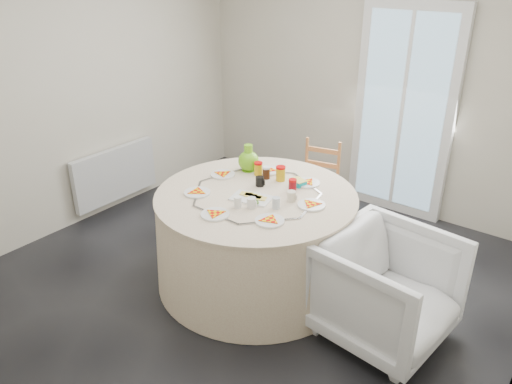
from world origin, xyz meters
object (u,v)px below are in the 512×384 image
Objects in this scene: radiator at (115,174)px; green_pitcher at (248,161)px; wooden_chair at (316,181)px; table at (256,240)px; armchair at (386,288)px.

radiator is 1.72m from green_pitcher.
wooden_chair is 0.90m from green_pitcher.
table is at bearing -59.26° from green_pitcher.
wooden_chair is (-0.10, 1.10, 0.09)m from table.
wooden_chair is 1.64m from armchair.
green_pitcher is at bearing 135.32° from table.
table is 0.68m from green_pitcher.
green_pitcher is (-1.45, 0.32, 0.48)m from armchair.
table is 7.12× the size of green_pitcher.
wooden_chair is 1.01× the size of armchair.
wooden_chair is at bearing 54.44° from armchair.
armchair is at bearing -27.08° from green_pitcher.
armchair is at bearing -2.69° from radiator.
radiator is at bearing -165.70° from wooden_chair.
armchair reaches higher than table.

